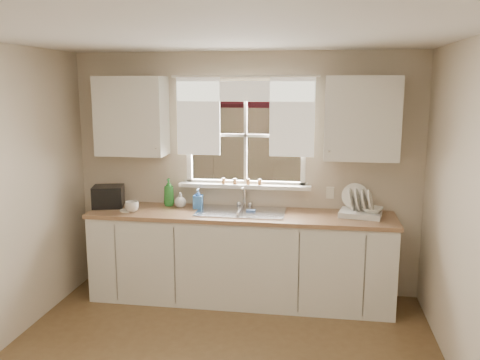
% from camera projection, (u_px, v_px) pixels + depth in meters
% --- Properties ---
extents(room_walls, '(3.62, 4.02, 2.50)m').
position_uv_depth(room_walls, '(199.00, 230.00, 3.29)').
color(room_walls, beige).
rests_on(room_walls, ground).
extents(ceiling, '(3.60, 4.00, 0.02)m').
position_uv_depth(ceiling, '(199.00, 29.00, 3.12)').
color(ceiling, silver).
rests_on(ceiling, room_walls).
extents(window, '(1.38, 0.16, 1.06)m').
position_uv_depth(window, '(245.00, 151.00, 5.25)').
color(window, white).
rests_on(window, room_walls).
extents(curtains, '(1.50, 0.03, 0.81)m').
position_uv_depth(curtains, '(245.00, 108.00, 5.12)').
color(curtains, white).
rests_on(curtains, room_walls).
extents(base_cabinets, '(3.00, 0.62, 0.87)m').
position_uv_depth(base_cabinets, '(240.00, 258.00, 5.14)').
color(base_cabinets, silver).
rests_on(base_cabinets, ground).
extents(countertop, '(3.04, 0.65, 0.04)m').
position_uv_depth(countertop, '(240.00, 215.00, 5.05)').
color(countertop, '#8F6847').
rests_on(countertop, base_cabinets).
extents(upper_cabinet_left, '(0.70, 0.33, 0.80)m').
position_uv_depth(upper_cabinet_left, '(132.00, 116.00, 5.19)').
color(upper_cabinet_left, silver).
rests_on(upper_cabinet_left, room_walls).
extents(upper_cabinet_right, '(0.70, 0.33, 0.80)m').
position_uv_depth(upper_cabinet_right, '(362.00, 118.00, 4.84)').
color(upper_cabinet_right, silver).
rests_on(upper_cabinet_right, room_walls).
extents(wall_outlet, '(0.08, 0.01, 0.12)m').
position_uv_depth(wall_outlet, '(330.00, 193.00, 5.18)').
color(wall_outlet, beige).
rests_on(wall_outlet, room_walls).
extents(sill_jars, '(0.42, 0.04, 0.06)m').
position_uv_depth(sill_jars, '(241.00, 181.00, 5.26)').
color(sill_jars, brown).
rests_on(sill_jars, window).
extents(backyard, '(20.00, 10.00, 6.13)m').
position_uv_depth(backyard, '(314.00, 24.00, 11.03)').
color(backyard, '#335421').
rests_on(backyard, ground).
extents(sink, '(0.88, 0.52, 0.40)m').
position_uv_depth(sink, '(241.00, 219.00, 5.09)').
color(sink, '#B7B7BC').
rests_on(sink, countertop).
extents(dish_rack, '(0.44, 0.36, 0.30)m').
position_uv_depth(dish_rack, '(360.00, 208.00, 4.92)').
color(dish_rack, silver).
rests_on(dish_rack, countertop).
extents(bowl, '(0.25, 0.25, 0.05)m').
position_uv_depth(bowl, '(372.00, 210.00, 4.86)').
color(bowl, silver).
rests_on(bowl, dish_rack).
extents(soap_bottle_a, '(0.12, 0.12, 0.29)m').
position_uv_depth(soap_bottle_a, '(169.00, 192.00, 5.33)').
color(soap_bottle_a, '#2A822F').
rests_on(soap_bottle_a, countertop).
extents(soap_bottle_b, '(0.10, 0.10, 0.21)m').
position_uv_depth(soap_bottle_b, '(198.00, 199.00, 5.22)').
color(soap_bottle_b, '#3779D1').
rests_on(soap_bottle_b, countertop).
extents(soap_bottle_c, '(0.13, 0.13, 0.16)m').
position_uv_depth(soap_bottle_c, '(180.00, 200.00, 5.27)').
color(soap_bottle_c, beige).
rests_on(soap_bottle_c, countertop).
extents(saucer, '(0.16, 0.16, 0.01)m').
position_uv_depth(saucer, '(128.00, 210.00, 5.13)').
color(saucer, white).
rests_on(saucer, countertop).
extents(cup, '(0.18, 0.18, 0.11)m').
position_uv_depth(cup, '(132.00, 207.00, 5.08)').
color(cup, silver).
rests_on(cup, countertop).
extents(black_appliance, '(0.36, 0.33, 0.22)m').
position_uv_depth(black_appliance, '(108.00, 196.00, 5.28)').
color(black_appliance, black).
rests_on(black_appliance, countertop).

